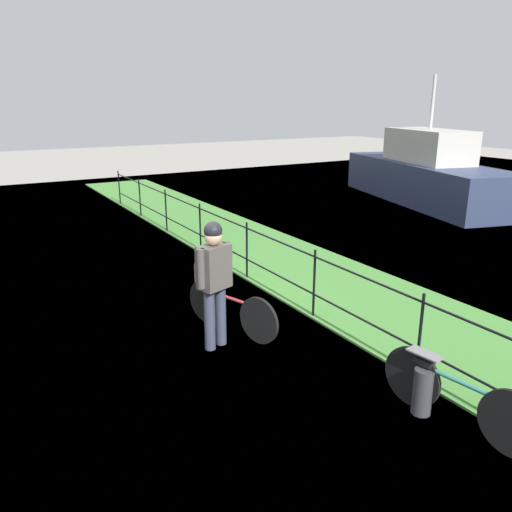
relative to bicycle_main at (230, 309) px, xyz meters
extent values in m
plane|color=gray|center=(-0.80, -0.83, -0.34)|extent=(60.00, 60.00, 0.00)
cube|color=#478438|center=(-0.80, 2.43, -0.33)|extent=(27.00, 2.40, 0.03)
cylinder|color=black|center=(-9.80, 1.29, 0.18)|extent=(0.04, 0.04, 1.05)
cylinder|color=black|center=(-7.80, 1.29, 0.18)|extent=(0.04, 0.04, 1.05)
cylinder|color=black|center=(-5.80, 1.29, 0.18)|extent=(0.04, 0.04, 1.05)
cylinder|color=black|center=(-3.80, 1.29, 0.18)|extent=(0.04, 0.04, 1.05)
cylinder|color=black|center=(-1.80, 1.29, 0.18)|extent=(0.04, 0.04, 1.05)
cylinder|color=black|center=(0.20, 1.29, 0.18)|extent=(0.04, 0.04, 1.05)
cylinder|color=black|center=(2.20, 1.29, 0.18)|extent=(0.04, 0.04, 1.05)
cylinder|color=black|center=(-0.80, 1.29, 0.03)|extent=(18.00, 0.03, 0.03)
cylinder|color=black|center=(-0.80, 1.29, 0.60)|extent=(18.00, 0.03, 0.03)
cylinder|color=black|center=(0.50, 0.16, -0.02)|extent=(0.62, 0.24, 0.64)
cylinder|color=black|center=(-0.46, -0.15, -0.02)|extent=(0.62, 0.24, 0.64)
cylinder|color=#9E2D2D|center=(0.02, 0.01, 0.16)|extent=(0.77, 0.29, 0.04)
cube|color=black|center=(-0.35, -0.11, 0.20)|extent=(0.22, 0.15, 0.06)
cube|color=slate|center=(-0.35, -0.11, 0.29)|extent=(0.39, 0.26, 0.02)
cube|color=#A87F51|center=(-0.35, -0.11, 0.44)|extent=(0.43, 0.40, 0.28)
ellipsoid|color=silver|center=(-0.35, -0.11, 0.64)|extent=(0.31, 0.22, 0.13)
sphere|color=silver|center=(-0.24, -0.08, 0.70)|extent=(0.11, 0.11, 0.11)
cylinder|color=#383D51|center=(0.27, -0.28, 0.07)|extent=(0.14, 0.14, 0.82)
cylinder|color=#383D51|center=(0.33, -0.47, 0.07)|extent=(0.14, 0.14, 0.82)
cube|color=#4C4742|center=(0.30, -0.37, 0.76)|extent=(0.37, 0.46, 0.56)
cylinder|color=#4C4742|center=(0.23, -0.17, 0.79)|extent=(0.10, 0.10, 0.50)
cylinder|color=#4C4742|center=(0.37, -0.58, 0.79)|extent=(0.10, 0.10, 0.50)
sphere|color=tan|center=(0.30, -0.37, 1.15)|extent=(0.22, 0.22, 0.22)
sphere|color=black|center=(0.30, -0.37, 1.23)|extent=(0.23, 0.23, 0.23)
cube|color=black|center=(-0.34, -0.09, -0.14)|extent=(0.29, 0.19, 0.40)
cylinder|color=#38383D|center=(2.72, 0.79, -0.09)|extent=(0.20, 0.20, 0.50)
cylinder|color=black|center=(2.55, 0.81, -0.01)|extent=(0.65, 0.14, 0.65)
cylinder|color=#337F70|center=(3.07, 0.89, 0.17)|extent=(0.82, 0.16, 0.04)
cube|color=black|center=(2.67, 0.83, 0.21)|extent=(0.21, 0.12, 0.06)
cube|color=slate|center=(2.67, 0.83, 0.30)|extent=(0.38, 0.21, 0.02)
cube|color=#2D3856|center=(-5.35, 9.80, 0.29)|extent=(7.24, 3.84, 1.26)
cube|color=#B7B2A8|center=(-5.35, 9.80, 1.41)|extent=(3.33, 2.20, 1.00)
cylinder|color=#B2B2B2|center=(-5.35, 9.80, 2.71)|extent=(0.10, 0.10, 1.60)
camera|label=1|loc=(5.77, -2.99, 2.75)|focal=35.62mm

